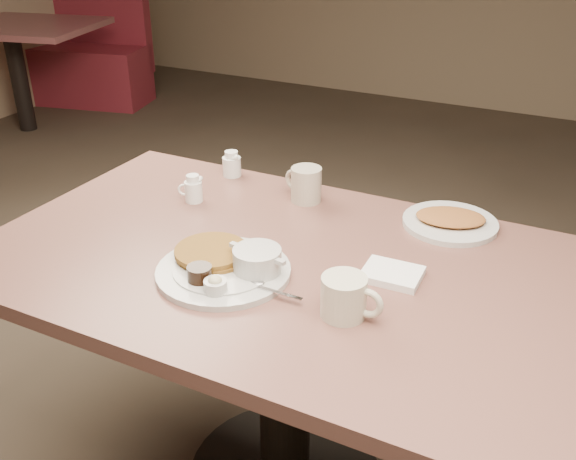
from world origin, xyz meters
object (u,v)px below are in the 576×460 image
at_px(creamer_left, 193,189).
at_px(booth_back_left, 71,51).
at_px(hash_plate, 450,221).
at_px(coffee_mug_far, 305,184).
at_px(coffee_mug_near, 345,296).
at_px(creamer_right, 232,164).
at_px(diner_table, 284,317).
at_px(main_plate, 228,265).

xyz_separation_m(creamer_left, booth_back_left, (-2.90, 2.50, -0.38)).
distance_m(hash_plate, booth_back_left, 4.29).
relative_size(coffee_mug_far, booth_back_left, 0.08).
xyz_separation_m(hash_plate, booth_back_left, (-3.59, 2.32, -0.35)).
bearing_deg(coffee_mug_far, booth_back_left, 143.55).
distance_m(coffee_mug_near, creamer_right, 0.81).
height_order(coffee_mug_far, creamer_right, coffee_mug_far).
distance_m(coffee_mug_near, hash_plate, 0.52).
relative_size(coffee_mug_near, creamer_left, 1.71).
bearing_deg(diner_table, coffee_mug_near, -34.55).
xyz_separation_m(diner_table, booth_back_left, (-3.28, 2.68, -0.17)).
relative_size(creamer_left, creamer_right, 1.00).
relative_size(main_plate, coffee_mug_near, 2.92).
distance_m(diner_table, coffee_mug_near, 0.34).
distance_m(main_plate, coffee_mug_near, 0.31).
xyz_separation_m(main_plate, creamer_left, (-0.30, 0.30, 0.01)).
bearing_deg(diner_table, coffee_mug_far, 107.03).
bearing_deg(diner_table, creamer_right, 134.50).
height_order(main_plate, creamer_left, creamer_left).
xyz_separation_m(coffee_mug_far, creamer_left, (-0.28, -0.15, -0.01)).
height_order(main_plate, coffee_mug_near, coffee_mug_near).
distance_m(main_plate, hash_plate, 0.62).
height_order(creamer_right, booth_back_left, booth_back_left).
relative_size(main_plate, creamer_left, 4.98).
relative_size(coffee_mug_near, creamer_right, 1.71).
height_order(diner_table, hash_plate, hash_plate).
bearing_deg(hash_plate, coffee_mug_near, -100.22).
bearing_deg(creamer_left, coffee_mug_far, 27.80).
bearing_deg(creamer_right, diner_table, -45.50).
bearing_deg(coffee_mug_near, hash_plate, 79.78).
bearing_deg(creamer_left, coffee_mug_near, -28.69).
distance_m(main_plate, booth_back_left, 4.26).
bearing_deg(booth_back_left, hash_plate, -32.84).
xyz_separation_m(coffee_mug_near, creamer_left, (-0.60, 0.33, -0.01)).
bearing_deg(coffee_mug_near, main_plate, 173.54).
height_order(main_plate, booth_back_left, booth_back_left).
xyz_separation_m(coffee_mug_far, booth_back_left, (-3.18, 2.35, -0.39)).
xyz_separation_m(creamer_left, hash_plate, (0.69, 0.18, -0.02)).
relative_size(main_plate, creamer_right, 4.98).
bearing_deg(creamer_left, diner_table, -24.99).
height_order(diner_table, main_plate, main_plate).
bearing_deg(booth_back_left, coffee_mug_near, -38.93).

